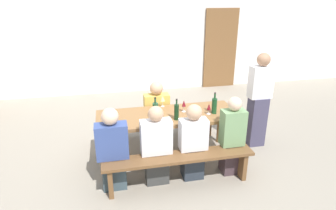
{
  "coord_description": "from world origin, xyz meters",
  "views": [
    {
      "loc": [
        -0.83,
        -3.83,
        2.42
      ],
      "look_at": [
        0.0,
        0.0,
        0.9
      ],
      "focal_mm": 30.49,
      "sensor_mm": 36.0,
      "label": 1
    }
  ],
  "objects_px": {
    "wine_bottle_2": "(177,112)",
    "wine_glass_1": "(184,104)",
    "wine_bottle_0": "(155,111)",
    "standing_host": "(258,102)",
    "bench_far": "(160,120)",
    "wine_glass_0": "(163,99)",
    "wooden_door": "(220,49)",
    "tasting_table": "(168,119)",
    "wine_glass_2": "(209,107)",
    "seated_guest_near_3": "(232,137)",
    "seated_guest_near_0": "(113,151)",
    "wine_bottle_1": "(214,105)",
    "bench_near": "(179,162)",
    "seated_guest_near_1": "(156,148)",
    "seated_guest_far_0": "(157,115)",
    "seated_guest_near_2": "(193,144)"
  },
  "relations": [
    {
      "from": "wooden_door",
      "to": "standing_host",
      "type": "bearing_deg",
      "value": -101.05
    },
    {
      "from": "wine_glass_1",
      "to": "seated_guest_far_0",
      "type": "height_order",
      "value": "seated_guest_far_0"
    },
    {
      "from": "bench_near",
      "to": "seated_guest_near_0",
      "type": "bearing_deg",
      "value": 169.98
    },
    {
      "from": "bench_near",
      "to": "wine_glass_2",
      "type": "bearing_deg",
      "value": 43.95
    },
    {
      "from": "seated_guest_near_0",
      "to": "seated_guest_far_0",
      "type": "height_order",
      "value": "seated_guest_near_0"
    },
    {
      "from": "wooden_door",
      "to": "standing_host",
      "type": "distance_m",
      "value": 3.36
    },
    {
      "from": "bench_near",
      "to": "wine_glass_2",
      "type": "distance_m",
      "value": 0.97
    },
    {
      "from": "bench_near",
      "to": "seated_guest_near_3",
      "type": "distance_m",
      "value": 0.84
    },
    {
      "from": "wine_glass_0",
      "to": "bench_far",
      "type": "bearing_deg",
      "value": 87.47
    },
    {
      "from": "wooden_door",
      "to": "bench_far",
      "type": "xyz_separation_m",
      "value": [
        -2.2,
        -2.74,
        -0.69
      ]
    },
    {
      "from": "tasting_table",
      "to": "wine_glass_2",
      "type": "distance_m",
      "value": 0.64
    },
    {
      "from": "wine_glass_1",
      "to": "seated_guest_near_3",
      "type": "height_order",
      "value": "seated_guest_near_3"
    },
    {
      "from": "seated_guest_near_0",
      "to": "standing_host",
      "type": "xyz_separation_m",
      "value": [
        2.4,
        0.69,
        0.23
      ]
    },
    {
      "from": "wooden_door",
      "to": "wine_glass_0",
      "type": "distance_m",
      "value": 3.81
    },
    {
      "from": "seated_guest_near_0",
      "to": "bench_near",
      "type": "bearing_deg",
      "value": -100.02
    },
    {
      "from": "wine_glass_0",
      "to": "standing_host",
      "type": "bearing_deg",
      "value": -6.88
    },
    {
      "from": "seated_guest_near_1",
      "to": "seated_guest_far_0",
      "type": "distance_m",
      "value": 1.11
    },
    {
      "from": "wine_bottle_2",
      "to": "wine_glass_0",
      "type": "bearing_deg",
      "value": 99.89
    },
    {
      "from": "wine_glass_0",
      "to": "seated_guest_near_0",
      "type": "distance_m",
      "value": 1.26
    },
    {
      "from": "wine_bottle_2",
      "to": "wine_glass_1",
      "type": "distance_m",
      "value": 0.32
    },
    {
      "from": "bench_far",
      "to": "wine_bottle_1",
      "type": "relative_size",
      "value": 6.14
    },
    {
      "from": "wooden_door",
      "to": "seated_guest_near_0",
      "type": "relative_size",
      "value": 1.85
    },
    {
      "from": "seated_guest_near_0",
      "to": "wine_bottle_0",
      "type": "bearing_deg",
      "value": -57.13
    },
    {
      "from": "seated_guest_far_0",
      "to": "wine_glass_1",
      "type": "bearing_deg",
      "value": 34.04
    },
    {
      "from": "tasting_table",
      "to": "standing_host",
      "type": "bearing_deg",
      "value": 5.23
    },
    {
      "from": "wine_bottle_1",
      "to": "wine_bottle_2",
      "type": "height_order",
      "value": "wine_bottle_1"
    },
    {
      "from": "wine_bottle_1",
      "to": "wine_bottle_2",
      "type": "bearing_deg",
      "value": -170.04
    },
    {
      "from": "seated_guest_near_1",
      "to": "wine_bottle_2",
      "type": "bearing_deg",
      "value": -46.66
    },
    {
      "from": "seated_guest_near_3",
      "to": "wine_glass_0",
      "type": "bearing_deg",
      "value": 42.88
    },
    {
      "from": "tasting_table",
      "to": "seated_guest_near_2",
      "type": "relative_size",
      "value": 1.93
    },
    {
      "from": "seated_guest_near_1",
      "to": "seated_guest_far_0",
      "type": "height_order",
      "value": "seated_guest_near_1"
    },
    {
      "from": "bench_near",
      "to": "wine_bottle_0",
      "type": "relative_size",
      "value": 6.06
    },
    {
      "from": "wine_glass_1",
      "to": "seated_guest_near_3",
      "type": "relative_size",
      "value": 0.16
    },
    {
      "from": "wine_glass_0",
      "to": "seated_guest_far_0",
      "type": "height_order",
      "value": "seated_guest_far_0"
    },
    {
      "from": "tasting_table",
      "to": "seated_guest_near_3",
      "type": "height_order",
      "value": "seated_guest_near_3"
    },
    {
      "from": "bench_far",
      "to": "seated_guest_near_0",
      "type": "relative_size",
      "value": 1.77
    },
    {
      "from": "wine_bottle_2",
      "to": "bench_far",
      "type": "bearing_deg",
      "value": 94.96
    },
    {
      "from": "wine_bottle_0",
      "to": "standing_host",
      "type": "xyz_separation_m",
      "value": [
        1.77,
        0.28,
        -0.11
      ]
    },
    {
      "from": "tasting_table",
      "to": "seated_guest_near_1",
      "type": "bearing_deg",
      "value": -116.98
    },
    {
      "from": "tasting_table",
      "to": "wine_bottle_2",
      "type": "xyz_separation_m",
      "value": [
        0.08,
        -0.21,
        0.2
      ]
    },
    {
      "from": "seated_guest_near_3",
      "to": "seated_guest_near_1",
      "type": "bearing_deg",
      "value": 90.0
    },
    {
      "from": "seated_guest_near_1",
      "to": "wooden_door",
      "type": "bearing_deg",
      "value": -31.9
    },
    {
      "from": "tasting_table",
      "to": "wine_glass_0",
      "type": "relative_size",
      "value": 11.64
    },
    {
      "from": "wine_bottle_0",
      "to": "standing_host",
      "type": "height_order",
      "value": "standing_host"
    },
    {
      "from": "seated_guest_near_1",
      "to": "wine_glass_1",
      "type": "bearing_deg",
      "value": -41.86
    },
    {
      "from": "wine_glass_0",
      "to": "seated_guest_near_3",
      "type": "height_order",
      "value": "seated_guest_near_3"
    },
    {
      "from": "seated_guest_near_0",
      "to": "wine_glass_1",
      "type": "bearing_deg",
      "value": -61.7
    },
    {
      "from": "wooden_door",
      "to": "tasting_table",
      "type": "height_order",
      "value": "wooden_door"
    },
    {
      "from": "bench_far",
      "to": "wine_glass_0",
      "type": "relative_size",
      "value": 11.09
    },
    {
      "from": "wine_bottle_1",
      "to": "standing_host",
      "type": "distance_m",
      "value": 0.91
    }
  ]
}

